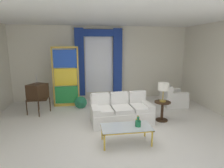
{
  "coord_description": "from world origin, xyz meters",
  "views": [
    {
      "loc": [
        -0.82,
        -4.89,
        2.25
      ],
      "look_at": [
        0.08,
        0.9,
        1.05
      ],
      "focal_mm": 30.65,
      "sensor_mm": 36.0,
      "label": 1
    }
  ],
  "objects_px": {
    "vintage_tv": "(37,92)",
    "peacock_figurine": "(81,103)",
    "bottle_crystal_tall": "(138,121)",
    "bottle_blue_decanter": "(138,123)",
    "round_side_table": "(162,109)",
    "table_lamp_brass": "(163,87)",
    "couch_white_long": "(121,111)",
    "armchair_white": "(172,98)",
    "stained_glass_divider": "(66,78)",
    "coffee_table": "(126,128)"
  },
  "relations": [
    {
      "from": "vintage_tv",
      "to": "peacock_figurine",
      "type": "bearing_deg",
      "value": 8.98
    },
    {
      "from": "bottle_crystal_tall",
      "to": "vintage_tv",
      "type": "distance_m",
      "value": 3.58
    },
    {
      "from": "bottle_blue_decanter",
      "to": "round_side_table",
      "type": "bearing_deg",
      "value": 47.1
    },
    {
      "from": "bottle_blue_decanter",
      "to": "table_lamp_brass",
      "type": "bearing_deg",
      "value": 47.1
    },
    {
      "from": "bottle_blue_decanter",
      "to": "bottle_crystal_tall",
      "type": "height_order",
      "value": "bottle_blue_decanter"
    },
    {
      "from": "couch_white_long",
      "to": "vintage_tv",
      "type": "xyz_separation_m",
      "value": [
        -2.57,
        1.1,
        0.42
      ]
    },
    {
      "from": "table_lamp_brass",
      "to": "bottle_crystal_tall",
      "type": "bearing_deg",
      "value": -136.07
    },
    {
      "from": "armchair_white",
      "to": "bottle_crystal_tall",
      "type": "bearing_deg",
      "value": -130.89
    },
    {
      "from": "round_side_table",
      "to": "vintage_tv",
      "type": "bearing_deg",
      "value": 162.03
    },
    {
      "from": "stained_glass_divider",
      "to": "peacock_figurine",
      "type": "relative_size",
      "value": 3.67
    },
    {
      "from": "peacock_figurine",
      "to": "bottle_blue_decanter",
      "type": "bearing_deg",
      "value": -63.47
    },
    {
      "from": "vintage_tv",
      "to": "round_side_table",
      "type": "distance_m",
      "value": 4.04
    },
    {
      "from": "couch_white_long",
      "to": "stained_glass_divider",
      "type": "relative_size",
      "value": 0.82
    },
    {
      "from": "vintage_tv",
      "to": "table_lamp_brass",
      "type": "distance_m",
      "value": 4.03
    },
    {
      "from": "peacock_figurine",
      "to": "round_side_table",
      "type": "xyz_separation_m",
      "value": [
        2.43,
        -1.46,
        0.14
      ]
    },
    {
      "from": "armchair_white",
      "to": "peacock_figurine",
      "type": "bearing_deg",
      "value": 177.64
    },
    {
      "from": "couch_white_long",
      "to": "coffee_table",
      "type": "xyz_separation_m",
      "value": [
        -0.13,
        -1.3,
        0.07
      ]
    },
    {
      "from": "bottle_blue_decanter",
      "to": "peacock_figurine",
      "type": "height_order",
      "value": "bottle_blue_decanter"
    },
    {
      "from": "coffee_table",
      "to": "round_side_table",
      "type": "relative_size",
      "value": 1.94
    },
    {
      "from": "bottle_crystal_tall",
      "to": "coffee_table",
      "type": "bearing_deg",
      "value": -156.31
    },
    {
      "from": "armchair_white",
      "to": "stained_glass_divider",
      "type": "height_order",
      "value": "stained_glass_divider"
    },
    {
      "from": "couch_white_long",
      "to": "coffee_table",
      "type": "height_order",
      "value": "couch_white_long"
    },
    {
      "from": "couch_white_long",
      "to": "table_lamp_brass",
      "type": "distance_m",
      "value": 1.45
    },
    {
      "from": "couch_white_long",
      "to": "peacock_figurine",
      "type": "distance_m",
      "value": 1.77
    },
    {
      "from": "armchair_white",
      "to": "round_side_table",
      "type": "xyz_separation_m",
      "value": [
        -0.97,
        -1.32,
        0.07
      ]
    },
    {
      "from": "couch_white_long",
      "to": "round_side_table",
      "type": "distance_m",
      "value": 1.26
    },
    {
      "from": "couch_white_long",
      "to": "armchair_white",
      "type": "xyz_separation_m",
      "value": [
        2.22,
        1.18,
        -0.02
      ]
    },
    {
      "from": "couch_white_long",
      "to": "round_side_table",
      "type": "xyz_separation_m",
      "value": [
        1.25,
        -0.14,
        0.05
      ]
    },
    {
      "from": "armchair_white",
      "to": "stained_glass_divider",
      "type": "xyz_separation_m",
      "value": [
        -3.91,
        0.56,
        0.77
      ]
    },
    {
      "from": "bottle_crystal_tall",
      "to": "couch_white_long",
      "type": "bearing_deg",
      "value": 98.96
    },
    {
      "from": "armchair_white",
      "to": "couch_white_long",
      "type": "bearing_deg",
      "value": -151.95
    },
    {
      "from": "bottle_crystal_tall",
      "to": "bottle_blue_decanter",
      "type": "bearing_deg",
      "value": -104.28
    },
    {
      "from": "couch_white_long",
      "to": "stained_glass_divider",
      "type": "bearing_deg",
      "value": 134.26
    },
    {
      "from": "bottle_crystal_tall",
      "to": "peacock_figurine",
      "type": "relative_size",
      "value": 0.33
    },
    {
      "from": "vintage_tv",
      "to": "peacock_figurine",
      "type": "xyz_separation_m",
      "value": [
        1.39,
        0.22,
        -0.51
      ]
    },
    {
      "from": "vintage_tv",
      "to": "couch_white_long",
      "type": "bearing_deg",
      "value": -23.18
    },
    {
      "from": "couch_white_long",
      "to": "bottle_crystal_tall",
      "type": "xyz_separation_m",
      "value": [
        0.18,
        -1.17,
        0.17
      ]
    },
    {
      "from": "bottle_blue_decanter",
      "to": "stained_glass_divider",
      "type": "xyz_separation_m",
      "value": [
        -1.84,
        3.07,
        0.57
      ]
    },
    {
      "from": "vintage_tv",
      "to": "coffee_table",
      "type": "bearing_deg",
      "value": -44.49
    },
    {
      "from": "bottle_crystal_tall",
      "to": "vintage_tv",
      "type": "height_order",
      "value": "vintage_tv"
    },
    {
      "from": "stained_glass_divider",
      "to": "peacock_figurine",
      "type": "height_order",
      "value": "stained_glass_divider"
    },
    {
      "from": "armchair_white",
      "to": "table_lamp_brass",
      "type": "distance_m",
      "value": 1.8
    },
    {
      "from": "stained_glass_divider",
      "to": "round_side_table",
      "type": "height_order",
      "value": "stained_glass_divider"
    },
    {
      "from": "bottle_blue_decanter",
      "to": "vintage_tv",
      "type": "distance_m",
      "value": 3.65
    },
    {
      "from": "vintage_tv",
      "to": "table_lamp_brass",
      "type": "height_order",
      "value": "vintage_tv"
    },
    {
      "from": "armchair_white",
      "to": "peacock_figurine",
      "type": "height_order",
      "value": "armchair_white"
    },
    {
      "from": "coffee_table",
      "to": "bottle_blue_decanter",
      "type": "height_order",
      "value": "bottle_blue_decanter"
    },
    {
      "from": "couch_white_long",
      "to": "table_lamp_brass",
      "type": "height_order",
      "value": "table_lamp_brass"
    },
    {
      "from": "bottle_crystal_tall",
      "to": "peacock_figurine",
      "type": "xyz_separation_m",
      "value": [
        -1.37,
        2.49,
        -0.26
      ]
    },
    {
      "from": "stained_glass_divider",
      "to": "coffee_table",
      "type": "bearing_deg",
      "value": -62.7
    }
  ]
}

